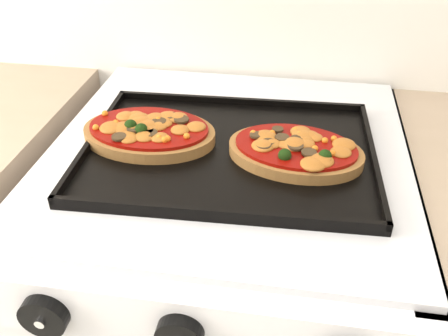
% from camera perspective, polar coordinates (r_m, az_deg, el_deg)
% --- Properties ---
extents(stove, '(0.60, 0.60, 0.91)m').
position_cam_1_polar(stove, '(1.13, 0.37, -17.61)').
color(stove, white).
rests_on(stove, floor).
extents(control_panel, '(0.60, 0.02, 0.09)m').
position_cam_1_polar(control_panel, '(0.63, -4.17, -17.16)').
color(control_panel, white).
rests_on(control_panel, stove).
extents(knob_left, '(0.06, 0.02, 0.06)m').
position_cam_1_polar(knob_left, '(0.67, -19.87, -15.66)').
color(knob_left, black).
rests_on(knob_left, control_panel).
extents(knob_center, '(0.06, 0.02, 0.06)m').
position_cam_1_polar(knob_center, '(0.62, -5.11, -18.50)').
color(knob_center, black).
rests_on(knob_center, control_panel).
extents(baking_tray, '(0.47, 0.36, 0.02)m').
position_cam_1_polar(baking_tray, '(0.80, 0.58, 2.12)').
color(baking_tray, black).
rests_on(baking_tray, stove).
extents(pizza_left, '(0.22, 0.16, 0.03)m').
position_cam_1_polar(pizza_left, '(0.83, -8.57, 4.21)').
color(pizza_left, '#9A5E35').
rests_on(pizza_left, baking_tray).
extents(pizza_right, '(0.23, 0.17, 0.03)m').
position_cam_1_polar(pizza_right, '(0.78, 8.17, 2.13)').
color(pizza_right, '#9A5E35').
rests_on(pizza_right, baking_tray).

